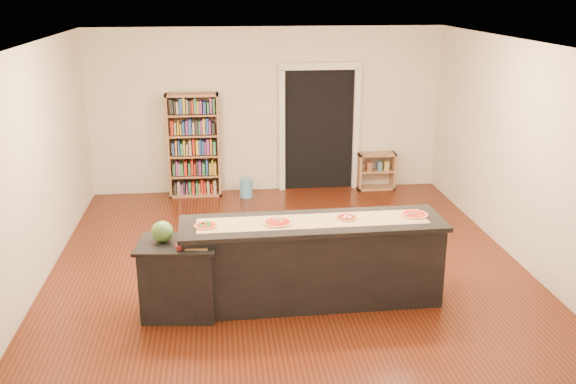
{
  "coord_description": "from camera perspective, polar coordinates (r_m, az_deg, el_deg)",
  "views": [
    {
      "loc": [
        -0.83,
        -7.31,
        3.44
      ],
      "look_at": [
        0.0,
        0.2,
        1.0
      ],
      "focal_mm": 40.0,
      "sensor_mm": 36.0,
      "label": 1
    }
  ],
  "objects": [
    {
      "name": "pizza_a",
      "position": [
        6.96,
        -7.32,
        -2.97
      ],
      "size": [
        0.27,
        0.27,
        0.02
      ],
      "color": "#B78046",
      "rests_on": "kitchen_island"
    },
    {
      "name": "bookshelf",
      "position": [
        10.92,
        -8.37,
        4.12
      ],
      "size": [
        0.88,
        0.31,
        1.75
      ],
      "primitive_type": "cube",
      "color": "#A2724E",
      "rests_on": "ground"
    },
    {
      "name": "waste_bin",
      "position": [
        10.91,
        -3.74,
        0.36
      ],
      "size": [
        0.22,
        0.22,
        0.32
      ],
      "primitive_type": "cylinder",
      "color": "#5A9BCA",
      "rests_on": "ground"
    },
    {
      "name": "kitchen_island",
      "position": [
        7.24,
        2.16,
        -6.17
      ],
      "size": [
        2.92,
        0.79,
        0.96
      ],
      "rotation": [
        0.0,
        0.0,
        0.02
      ],
      "color": "black",
      "rests_on": "ground"
    },
    {
      "name": "pizza_c",
      "position": [
        7.16,
        5.23,
        -2.27
      ],
      "size": [
        0.27,
        0.27,
        0.02
      ],
      "color": "#B78046",
      "rests_on": "kitchen_island"
    },
    {
      "name": "side_counter",
      "position": [
        7.08,
        -9.61,
        -7.57
      ],
      "size": [
        0.85,
        0.62,
        0.84
      ],
      "rotation": [
        0.0,
        0.0,
        -0.11
      ],
      "color": "black",
      "rests_on": "ground"
    },
    {
      "name": "low_shelf",
      "position": [
        11.4,
        7.84,
        1.87
      ],
      "size": [
        0.65,
        0.28,
        0.65
      ],
      "primitive_type": "cube",
      "color": "#A2724E",
      "rests_on": "ground"
    },
    {
      "name": "room",
      "position": [
        7.63,
        0.16,
        2.4
      ],
      "size": [
        6.0,
        7.0,
        2.8
      ],
      "color": "beige",
      "rests_on": "ground"
    },
    {
      "name": "package_teal",
      "position": [
        6.92,
        -7.13,
        -4.01
      ],
      "size": [
        0.17,
        0.17,
        0.06
      ],
      "primitive_type": "cylinder",
      "color": "#195966",
      "rests_on": "side_counter"
    },
    {
      "name": "kraft_paper",
      "position": [
        7.07,
        2.2,
        -2.6
      ],
      "size": [
        2.55,
        0.5,
        0.0
      ],
      "primitive_type": "cube",
      "rotation": [
        0.0,
        0.0,
        0.02
      ],
      "color": "tan",
      "rests_on": "kitchen_island"
    },
    {
      "name": "doorway",
      "position": [
        11.14,
        2.79,
        6.28
      ],
      "size": [
        1.4,
        0.09,
        2.21
      ],
      "color": "black",
      "rests_on": "room"
    },
    {
      "name": "cutting_board",
      "position": [
        6.76,
        -8.2,
        -4.81
      ],
      "size": [
        0.28,
        0.21,
        0.02
      ],
      "primitive_type": "cube",
      "rotation": [
        0.0,
        0.0,
        -0.12
      ],
      "color": "tan",
      "rests_on": "side_counter"
    },
    {
      "name": "pizza_b",
      "position": [
        6.99,
        -0.92,
        -2.72
      ],
      "size": [
        0.31,
        0.31,
        0.02
      ],
      "color": "#B78046",
      "rests_on": "kitchen_island"
    },
    {
      "name": "package_red",
      "position": [
        6.74,
        -9.36,
        -4.78
      ],
      "size": [
        0.16,
        0.13,
        0.05
      ],
      "primitive_type": "cube",
      "rotation": [
        0.0,
        0.0,
        0.28
      ],
      "color": "maroon",
      "rests_on": "side_counter"
    },
    {
      "name": "pizza_d",
      "position": [
        7.37,
        11.15,
        -1.97
      ],
      "size": [
        0.3,
        0.3,
        0.02
      ],
      "color": "#B78046",
      "rests_on": "kitchen_island"
    },
    {
      "name": "watermelon",
      "position": [
        6.92,
        -11.11,
        -3.46
      ],
      "size": [
        0.23,
        0.23,
        0.23
      ],
      "primitive_type": "sphere",
      "color": "#144214",
      "rests_on": "side_counter"
    }
  ]
}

